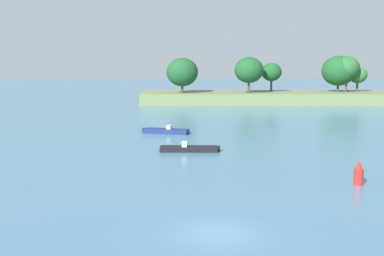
% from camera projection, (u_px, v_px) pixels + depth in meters
% --- Properties ---
extents(ground_plane, '(400.00, 400.00, 0.00)m').
position_uv_depth(ground_plane, '(219.00, 233.00, 26.64)').
color(ground_plane, teal).
extents(treeline_island, '(50.80, 12.00, 9.61)m').
position_uv_depth(treeline_island, '(275.00, 87.00, 101.12)').
color(treeline_island, '#66754C').
rests_on(treeline_island, ground).
extents(fishing_skiff, '(6.02, 1.72, 0.98)m').
position_uv_depth(fishing_skiff, '(191.00, 149.00, 49.82)').
color(fishing_skiff, black).
rests_on(fishing_skiff, ground).
extents(small_motorboat, '(5.94, 3.00, 1.05)m').
position_uv_depth(small_motorboat, '(168.00, 131.00, 61.48)').
color(small_motorboat, navy).
rests_on(small_motorboat, ground).
extents(channel_buoy_red, '(0.70, 0.70, 1.90)m').
position_uv_depth(channel_buoy_red, '(361.00, 174.00, 36.54)').
color(channel_buoy_red, red).
rests_on(channel_buoy_red, ground).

